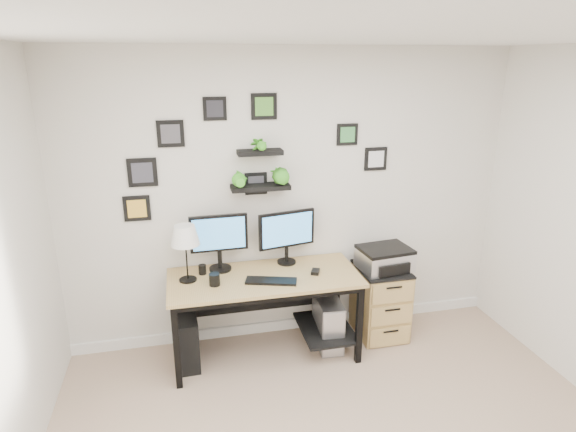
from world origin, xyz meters
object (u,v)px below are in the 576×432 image
object	(u,v)px
monitor_right	(287,233)
table_lamp	(185,237)
mug	(214,280)
file_cabinet	(380,301)
desk	(268,287)
printer	(385,258)
pc_tower_black	(186,338)
pc_tower_grey	(328,322)
monitor_left	(219,238)

from	to	relation	value
monitor_right	table_lamp	bearing A→B (deg)	-169.40
mug	file_cabinet	xyz separation A→B (m)	(1.53, 0.17, -0.46)
desk	printer	bearing A→B (deg)	2.23
pc_tower_black	pc_tower_grey	size ratio (longest dim) A/B	0.96
printer	file_cabinet	bearing A→B (deg)	120.72
mug	pc_tower_black	xyz separation A→B (m)	(-0.26, 0.12, -0.57)
monitor_left	file_cabinet	size ratio (longest dim) A/B	0.74
pc_tower_black	file_cabinet	bearing A→B (deg)	-0.02
desk	monitor_left	xyz separation A→B (m)	(-0.38, 0.17, 0.42)
file_cabinet	desk	bearing A→B (deg)	-176.90
monitor_right	pc_tower_grey	xyz separation A→B (m)	(0.33, -0.21, -0.81)
monitor_left	table_lamp	xyz separation A→B (m)	(-0.28, -0.15, 0.09)
mug	pc_tower_grey	distance (m)	1.16
table_lamp	printer	distance (m)	1.78
pc_tower_black	desk	bearing A→B (deg)	-2.03
monitor_left	pc_tower_black	world-z (taller)	monitor_left
desk	pc_tower_grey	size ratio (longest dim) A/B	3.41
table_lamp	mug	bearing A→B (deg)	-33.66
monitor_right	printer	distance (m)	0.92
monitor_left	monitor_right	bearing A→B (deg)	1.60
printer	mug	bearing A→B (deg)	-174.26
monitor_left	printer	bearing A→B (deg)	-5.06
monitor_right	pc_tower_grey	world-z (taller)	monitor_right
monitor_right	mug	world-z (taller)	monitor_right
monitor_right	file_cabinet	world-z (taller)	monitor_right
table_lamp	mug	size ratio (longest dim) A/B	4.81
table_lamp	pc_tower_black	distance (m)	0.91
pc_tower_black	pc_tower_grey	xyz separation A→B (m)	(1.26, -0.02, -0.00)
desk	mug	size ratio (longest dim) A/B	16.08
table_lamp	printer	bearing A→B (deg)	0.55
pc_tower_grey	monitor_left	bearing A→B (deg)	168.49
monitor_left	mug	world-z (taller)	monitor_left
desk	monitor_left	bearing A→B (deg)	155.84
pc_tower_black	monitor_right	bearing A→B (deg)	9.55
file_cabinet	mug	bearing A→B (deg)	-173.63
monitor_right	file_cabinet	xyz separation A→B (m)	(0.86, -0.13, -0.70)
desk	pc_tower_black	world-z (taller)	desk
monitor_left	pc_tower_grey	world-z (taller)	monitor_left
pc_tower_black	file_cabinet	xyz separation A→B (m)	(1.79, 0.06, 0.11)
desk	monitor_left	size ratio (longest dim) A/B	3.21
file_cabinet	printer	size ratio (longest dim) A/B	1.40
table_lamp	file_cabinet	size ratio (longest dim) A/B	0.71
desk	printer	distance (m)	1.09
table_lamp	mug	distance (m)	0.42
monitor_right	mug	distance (m)	0.77
table_lamp	pc_tower_grey	bearing A→B (deg)	-1.99
monitor_left	printer	world-z (taller)	monitor_left
desk	pc_tower_black	bearing A→B (deg)	179.75
table_lamp	pc_tower_grey	size ratio (longest dim) A/B	1.02
monitor_left	pc_tower_black	distance (m)	0.90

